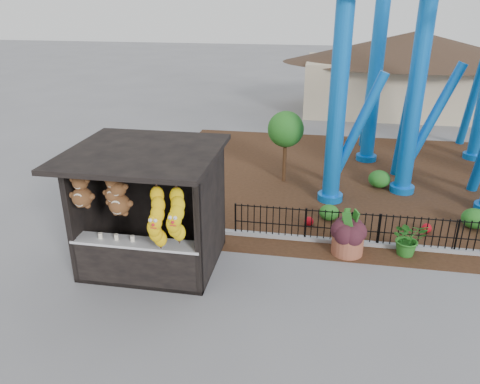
% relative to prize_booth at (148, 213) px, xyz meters
% --- Properties ---
extents(ground, '(120.00, 120.00, 0.00)m').
position_rel_prize_booth_xyz_m(ground, '(2.99, -0.90, -1.53)').
color(ground, slate).
rests_on(ground, ground).
extents(mulch_bed, '(18.00, 12.00, 0.02)m').
position_rel_prize_booth_xyz_m(mulch_bed, '(6.99, 7.10, -1.53)').
color(mulch_bed, '#331E11').
rests_on(mulch_bed, ground).
extents(curb, '(18.00, 0.18, 0.12)m').
position_rel_prize_booth_xyz_m(curb, '(6.99, 2.10, -1.47)').
color(curb, gray).
rests_on(curb, ground).
extents(prize_booth, '(3.50, 3.40, 3.12)m').
position_rel_prize_booth_xyz_m(prize_booth, '(0.00, 0.00, 0.00)').
color(prize_booth, black).
rests_on(prize_booth, ground).
extents(picket_fence, '(12.20, 0.06, 1.00)m').
position_rel_prize_booth_xyz_m(picket_fence, '(7.89, 2.10, -1.03)').
color(picket_fence, black).
rests_on(picket_fence, ground).
extents(terracotta_planter, '(1.02, 1.02, 0.54)m').
position_rel_prize_booth_xyz_m(terracotta_planter, '(4.93, 1.58, -1.26)').
color(terracotta_planter, brown).
rests_on(terracotta_planter, ground).
extents(planter_foliage, '(0.70, 0.70, 0.64)m').
position_rel_prize_booth_xyz_m(planter_foliage, '(4.93, 1.58, -0.67)').
color(planter_foliage, '#32141B').
rests_on(planter_foliage, terracotta_planter).
extents(potted_plant, '(1.03, 0.93, 0.99)m').
position_rel_prize_booth_xyz_m(potted_plant, '(6.51, 1.80, -1.04)').
color(potted_plant, '#254C16').
rests_on(potted_plant, ground).
extents(landscaping, '(8.72, 4.49, 0.62)m').
position_rel_prize_booth_xyz_m(landscaping, '(7.89, 4.88, -1.25)').
color(landscaping, '#1F5C1B').
rests_on(landscaping, mulch_bed).
extents(pavilion, '(15.00, 15.00, 4.80)m').
position_rel_prize_booth_xyz_m(pavilion, '(8.99, 19.10, 1.53)').
color(pavilion, '#BFAD8C').
rests_on(pavilion, ground).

